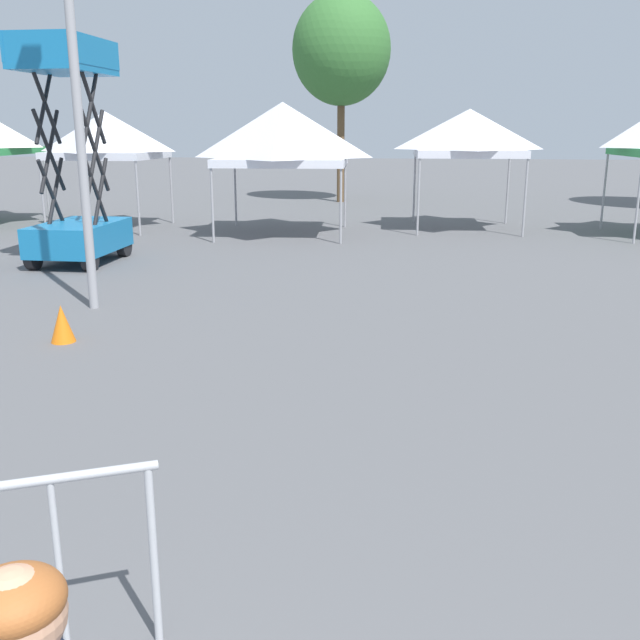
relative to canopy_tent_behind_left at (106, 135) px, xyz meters
name	(u,v)px	position (x,y,z in m)	size (l,w,h in m)	color
canopy_tent_behind_left	(106,135)	(0.00, 0.00, 0.00)	(2.77, 2.77, 3.19)	#9E9EA3
canopy_tent_right_of_center	(283,134)	(5.05, -0.58, 0.04)	(3.52, 3.52, 3.39)	#9E9EA3
canopy_tent_behind_center	(469,133)	(9.88, 1.10, 0.06)	(3.00, 3.00, 3.25)	#9E9EA3
scissor_lift	(76,199)	(1.58, -5.30, -1.24)	(1.41, 2.30, 4.45)	black
tree_behind_tents_center	(341,50)	(5.62, 8.37, 2.96)	(3.61, 3.61, 7.52)	brown
traffic_cone_lot_center	(62,324)	(3.96, -10.84, -2.31)	(0.32, 0.32, 0.50)	orange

